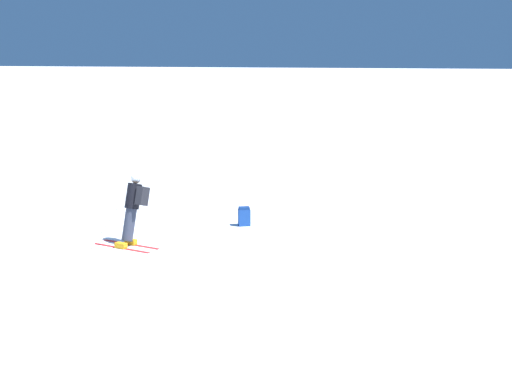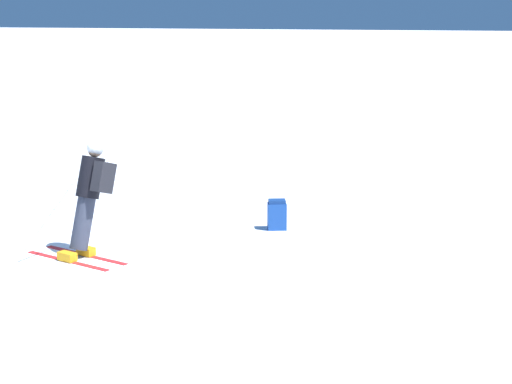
# 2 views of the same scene
# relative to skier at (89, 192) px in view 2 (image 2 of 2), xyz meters

# --- Properties ---
(ground_plane) EXTENTS (300.00, 300.00, 0.00)m
(ground_plane) POSITION_rel_skier_xyz_m (1.14, -0.11, -0.94)
(ground_plane) COLOR white
(skier) EXTENTS (1.25, 1.68, 1.72)m
(skier) POSITION_rel_skier_xyz_m (0.00, 0.00, 0.00)
(skier) COLOR red
(skier) RESTS_ON ground
(spare_backpack) EXTENTS (0.32, 0.36, 0.50)m
(spare_backpack) POSITION_rel_skier_xyz_m (-2.26, 2.18, -0.69)
(spare_backpack) COLOR #194293
(spare_backpack) RESTS_ON ground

